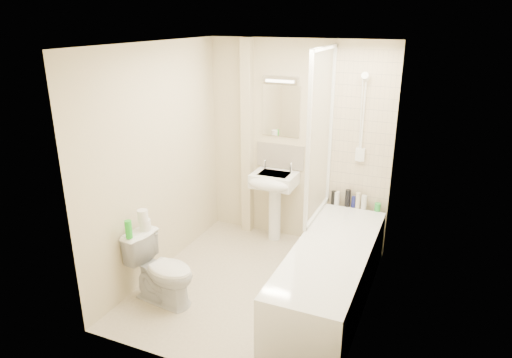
% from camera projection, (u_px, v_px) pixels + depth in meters
% --- Properties ---
extents(floor, '(2.50, 2.50, 0.00)m').
position_uv_depth(floor, '(255.00, 286.00, 4.70)').
color(floor, beige).
rests_on(floor, ground).
extents(wall_back, '(2.20, 0.02, 2.40)m').
position_uv_depth(wall_back, '(297.00, 144.00, 5.38)').
color(wall_back, beige).
rests_on(wall_back, ground).
extents(wall_left, '(0.02, 2.50, 2.40)m').
position_uv_depth(wall_left, '(158.00, 162.00, 4.70)').
color(wall_left, beige).
rests_on(wall_left, ground).
extents(wall_right, '(0.02, 2.50, 2.40)m').
position_uv_depth(wall_right, '(374.00, 193.00, 3.89)').
color(wall_right, beige).
rests_on(wall_right, ground).
extents(ceiling, '(2.20, 2.50, 0.02)m').
position_uv_depth(ceiling, '(255.00, 44.00, 3.89)').
color(ceiling, white).
rests_on(ceiling, wall_back).
extents(tile_back, '(0.70, 0.01, 1.75)m').
position_uv_depth(tile_back, '(362.00, 132.00, 5.01)').
color(tile_back, beige).
rests_on(tile_back, wall_back).
extents(tile_right, '(0.01, 2.10, 1.75)m').
position_uv_depth(tile_right, '(376.00, 165.00, 3.89)').
color(tile_right, beige).
rests_on(tile_right, wall_right).
extents(pipe_boxing, '(0.12, 0.12, 2.40)m').
position_uv_depth(pipe_boxing, '(247.00, 140.00, 5.55)').
color(pipe_boxing, beige).
rests_on(pipe_boxing, ground).
extents(splashback, '(0.60, 0.02, 0.30)m').
position_uv_depth(splashback, '(280.00, 156.00, 5.50)').
color(splashback, beige).
rests_on(splashback, wall_back).
extents(mirror, '(0.46, 0.01, 0.60)m').
position_uv_depth(mirror, '(281.00, 111.00, 5.31)').
color(mirror, white).
rests_on(mirror, wall_back).
extents(strip_light, '(0.42, 0.07, 0.07)m').
position_uv_depth(strip_light, '(281.00, 79.00, 5.17)').
color(strip_light, silver).
rests_on(strip_light, wall_back).
extents(bathtub, '(0.70, 2.10, 0.55)m').
position_uv_depth(bathtub, '(330.00, 273.00, 4.40)').
color(bathtub, white).
rests_on(bathtub, ground).
extents(shower_screen, '(0.04, 0.92, 1.80)m').
position_uv_depth(shower_screen, '(321.00, 135.00, 4.75)').
color(shower_screen, white).
rests_on(shower_screen, bathtub).
extents(shower_fixture, '(0.10, 0.16, 0.99)m').
position_uv_depth(shower_fixture, '(362.00, 122.00, 4.93)').
color(shower_fixture, white).
rests_on(shower_fixture, wall_back).
extents(pedestal_sink, '(0.51, 0.48, 0.99)m').
position_uv_depth(pedestal_sink, '(273.00, 188.00, 5.42)').
color(pedestal_sink, white).
rests_on(pedestal_sink, ground).
extents(bottle_black_a, '(0.06, 0.06, 0.16)m').
position_uv_depth(bottle_black_a, '(334.00, 198.00, 5.31)').
color(bottle_black_a, black).
rests_on(bottle_black_a, bathtub).
extents(bottle_white_a, '(0.06, 0.06, 0.16)m').
position_uv_depth(bottle_white_a, '(337.00, 198.00, 5.29)').
color(bottle_white_a, silver).
rests_on(bottle_white_a, bathtub).
extents(bottle_black_b, '(0.06, 0.06, 0.20)m').
position_uv_depth(bottle_black_b, '(348.00, 198.00, 5.24)').
color(bottle_black_b, black).
rests_on(bottle_black_b, bathtub).
extents(bottle_blue, '(0.05, 0.05, 0.13)m').
position_uv_depth(bottle_blue, '(353.00, 202.00, 5.22)').
color(bottle_blue, navy).
rests_on(bottle_blue, bathtub).
extents(bottle_cream, '(0.05, 0.05, 0.18)m').
position_uv_depth(bottle_cream, '(358.00, 200.00, 5.20)').
color(bottle_cream, beige).
rests_on(bottle_cream, bathtub).
extents(bottle_white_b, '(0.06, 0.06, 0.16)m').
position_uv_depth(bottle_white_b, '(364.00, 202.00, 5.18)').
color(bottle_white_b, silver).
rests_on(bottle_white_b, bathtub).
extents(bottle_green, '(0.07, 0.07, 0.09)m').
position_uv_depth(bottle_green, '(378.00, 207.00, 5.13)').
color(bottle_green, green).
rests_on(bottle_green, bathtub).
extents(toilet, '(0.55, 0.77, 0.68)m').
position_uv_depth(toilet, '(162.00, 269.00, 4.35)').
color(toilet, white).
rests_on(toilet, ground).
extents(toilet_roll_lower, '(0.11, 0.11, 0.10)m').
position_uv_depth(toilet_roll_lower, '(145.00, 225.00, 4.38)').
color(toilet_roll_lower, white).
rests_on(toilet_roll_lower, toilet).
extents(toilet_roll_upper, '(0.10, 0.10, 0.11)m').
position_uv_depth(toilet_roll_upper, '(143.00, 215.00, 4.33)').
color(toilet_roll_upper, white).
rests_on(toilet_roll_upper, toilet_roll_lower).
extents(green_bottle, '(0.06, 0.06, 0.17)m').
position_uv_depth(green_bottle, '(129.00, 229.00, 4.20)').
color(green_bottle, green).
rests_on(green_bottle, toilet).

